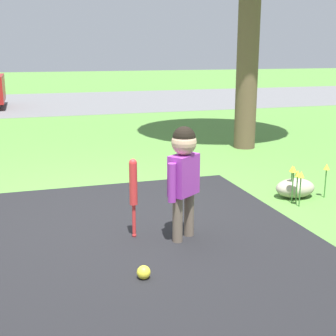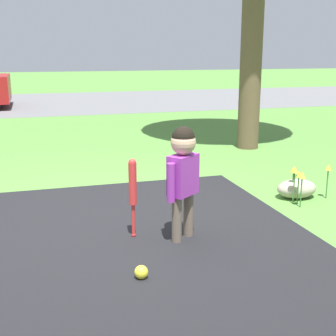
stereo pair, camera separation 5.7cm
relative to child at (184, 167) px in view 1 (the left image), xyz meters
name	(u,v)px [view 1 (the left image)]	position (x,y,z in m)	size (l,w,h in m)	color
ground_plane	(107,216)	(-0.48, 0.68, -0.58)	(60.00, 60.00, 0.00)	#518438
street_strip	(46,103)	(-0.48, 10.45, -0.57)	(40.00, 6.00, 0.01)	slate
child	(184,167)	(0.00, 0.00, 0.00)	(0.31, 0.25, 0.89)	#6B5B4C
baseball_bat	(133,187)	(-0.36, 0.14, -0.16)	(0.06, 0.06, 0.64)	red
sports_ball	(144,272)	(-0.46, -0.55, -0.53)	(0.09, 0.09, 0.09)	yellow
flower_bed	(302,173)	(1.39, 0.53, -0.29)	(0.47, 0.29, 0.37)	#38702D
edging_rock	(295,188)	(1.42, 0.68, -0.48)	(0.41, 0.28, 0.19)	#9E937F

